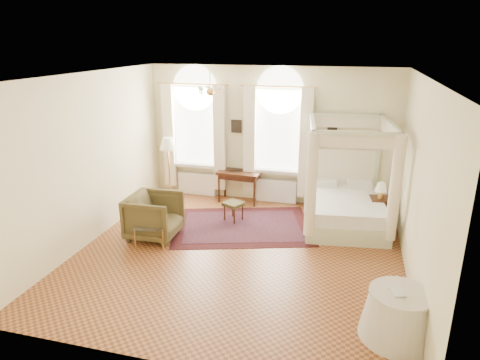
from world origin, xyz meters
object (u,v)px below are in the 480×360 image
object	(u,v)px
nightstand	(380,212)
coffee_table	(150,228)
canopy_bed	(345,203)
side_table	(398,315)
writing_desk	(239,176)
armchair	(154,216)
stool	(233,205)
floor_lamp	(168,147)

from	to	relation	value
nightstand	coffee_table	world-z (taller)	nightstand
canopy_bed	side_table	bearing A→B (deg)	-76.94
canopy_bed	coffee_table	distance (m)	4.12
nightstand	side_table	xyz separation A→B (m)	(0.08, -3.75, 0.01)
nightstand	writing_desk	distance (m)	3.41
canopy_bed	writing_desk	bearing A→B (deg)	161.92
nightstand	armchair	size ratio (longest dim) A/B	0.65
canopy_bed	armchair	distance (m)	4.04
canopy_bed	nightstand	world-z (taller)	canopy_bed
canopy_bed	writing_desk	distance (m)	2.72
canopy_bed	side_table	xyz separation A→B (m)	(0.83, -3.57, -0.18)
stool	coffee_table	world-z (taller)	stool
side_table	writing_desk	bearing A→B (deg)	127.68
canopy_bed	stool	distance (m)	2.42
coffee_table	nightstand	bearing A→B (deg)	25.78
floor_lamp	armchair	bearing A→B (deg)	-73.96
side_table	canopy_bed	bearing A→B (deg)	103.06
canopy_bed	nightstand	bearing A→B (deg)	13.23
writing_desk	coffee_table	distance (m)	2.99
canopy_bed	side_table	size ratio (longest dim) A/B	2.28
writing_desk	armchair	world-z (taller)	armchair
armchair	floor_lamp	bearing A→B (deg)	14.61
coffee_table	floor_lamp	size ratio (longest dim) A/B	0.45
armchair	side_table	xyz separation A→B (m)	(4.56, -2.02, -0.11)
nightstand	floor_lamp	size ratio (longest dim) A/B	0.42
coffee_table	floor_lamp	xyz separation A→B (m)	(-0.74, 2.61, 0.96)
writing_desk	armchair	size ratio (longest dim) A/B	1.08
armchair	coffee_table	bearing A→B (deg)	-166.88
canopy_bed	side_table	distance (m)	3.67
stool	coffee_table	distance (m)	2.02
floor_lamp	side_table	bearing A→B (deg)	-39.24
writing_desk	floor_lamp	bearing A→B (deg)	-174.64
nightstand	coffee_table	size ratio (longest dim) A/B	0.93
stool	armchair	xyz separation A→B (m)	(-1.34, -1.21, 0.09)
writing_desk	armchair	xyz separation A→B (m)	(-1.15, -2.39, -0.21)
writing_desk	stool	xyz separation A→B (m)	(0.19, -1.19, -0.31)
writing_desk	side_table	bearing A→B (deg)	-52.32
armchair	floor_lamp	xyz separation A→B (m)	(-0.64, 2.23, 0.88)
stool	armchair	distance (m)	1.80
canopy_bed	stool	xyz separation A→B (m)	(-2.39, -0.34, -0.16)
floor_lamp	canopy_bed	bearing A→B (deg)	-8.77
armchair	writing_desk	bearing A→B (deg)	-27.09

